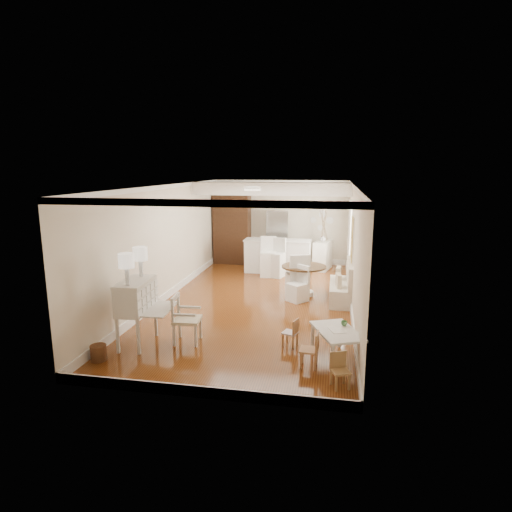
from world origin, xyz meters
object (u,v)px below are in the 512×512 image
(fridge, at_px, (288,239))
(sideboard, at_px, (323,255))
(kids_chair_b, at_px, (290,332))
(pantry_cabinet, at_px, (232,230))
(kids_table, at_px, (336,345))
(bar_stool_left, at_px, (268,257))
(secretary_bureau, at_px, (137,312))
(gustavian_armchair, at_px, (187,319))
(dining_table, at_px, (304,280))
(wicker_basket, at_px, (99,353))
(slip_chair_far, at_px, (297,274))
(breakfast_counter, at_px, (278,256))
(kids_chair_c, at_px, (340,371))
(slip_chair_near, at_px, (297,284))
(kids_chair_a, at_px, (309,349))
(bar_stool_right, at_px, (276,258))

(fridge, xyz_separation_m, sideboard, (1.17, -0.36, -0.44))
(kids_chair_b, distance_m, pantry_cabinet, 7.21)
(kids_table, height_order, bar_stool_left, bar_stool_left)
(secretary_bureau, relative_size, gustavian_armchair, 1.35)
(gustavian_armchair, relative_size, bar_stool_left, 0.76)
(dining_table, bearing_deg, wicker_basket, -125.14)
(slip_chair_far, bearing_deg, bar_stool_left, -79.54)
(sideboard, bearing_deg, breakfast_counter, -141.06)
(dining_table, xyz_separation_m, breakfast_counter, (-0.98, 2.30, 0.13))
(gustavian_armchair, height_order, wicker_basket, gustavian_armchair)
(secretary_bureau, distance_m, fridge, 7.31)
(kids_chair_b, height_order, pantry_cabinet, pantry_cabinet)
(kids_table, bearing_deg, kids_chair_c, -86.62)
(wicker_basket, height_order, breakfast_counter, breakfast_counter)
(dining_table, relative_size, pantry_cabinet, 0.49)
(kids_table, distance_m, bar_stool_left, 5.80)
(kids_table, height_order, slip_chair_near, slip_chair_near)
(secretary_bureau, bearing_deg, kids_chair_a, -9.81)
(slip_chair_near, distance_m, bar_stool_right, 2.43)
(dining_table, distance_m, bar_stool_left, 2.13)
(gustavian_armchair, height_order, kids_table, gustavian_armchair)
(kids_chair_c, xyz_separation_m, slip_chair_far, (-1.04, 4.62, 0.28))
(breakfast_counter, distance_m, fridge, 1.14)
(dining_table, bearing_deg, sideboard, 82.49)
(kids_table, bearing_deg, secretary_bureau, -179.95)
(kids_table, height_order, kids_chair_c, kids_chair_c)
(slip_chair_near, relative_size, sideboard, 0.92)
(bar_stool_left, bearing_deg, gustavian_armchair, -105.30)
(gustavian_armchair, bearing_deg, bar_stool_left, -13.13)
(breakfast_counter, xyz_separation_m, pantry_cabinet, (-1.70, 1.08, 0.63))
(secretary_bureau, relative_size, bar_stool_left, 1.03)
(slip_chair_far, distance_m, fridge, 3.44)
(kids_table, distance_m, kids_chair_a, 0.58)
(slip_chair_near, relative_size, fridge, 0.49)
(fridge, bearing_deg, kids_chair_a, -81.08)
(kids_table, height_order, dining_table, dining_table)
(dining_table, relative_size, slip_chair_near, 1.29)
(secretary_bureau, xyz_separation_m, breakfast_counter, (1.80, 5.97, -0.09))
(breakfast_counter, distance_m, sideboard, 1.53)
(gustavian_armchair, height_order, slip_chair_far, slip_chair_far)
(kids_chair_b, xyz_separation_m, kids_chair_c, (0.89, -1.38, 0.00))
(wicker_basket, bearing_deg, fridge, 73.21)
(kids_table, xyz_separation_m, bar_stool_left, (-2.01, 5.43, 0.33))
(gustavian_armchair, height_order, fridge, fridge)
(kids_chair_a, xyz_separation_m, kids_chair_c, (0.50, -0.59, -0.04))
(wicker_basket, height_order, fridge, fridge)
(kids_chair_c, distance_m, slip_chair_near, 4.22)
(secretary_bureau, relative_size, dining_table, 1.08)
(kids_chair_a, bearing_deg, breakfast_counter, -164.27)
(kids_chair_c, height_order, dining_table, dining_table)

